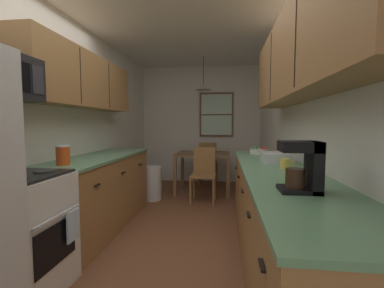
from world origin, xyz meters
TOP-DOWN VIEW (x-y plane):
  - ground_plane at (0.00, 1.00)m, footprint 12.00×12.00m
  - wall_left at (-1.35, 1.00)m, footprint 0.10×9.00m
  - wall_right at (1.35, 1.00)m, footprint 0.10×9.00m
  - wall_back at (0.00, 3.65)m, footprint 4.40×0.10m
  - ceiling_slab at (0.00, 1.00)m, footprint 4.40×9.00m
  - stove_range at (-0.99, -0.53)m, footprint 0.66×0.65m
  - counter_left at (-1.00, 0.79)m, footprint 0.64×2.00m
  - upper_cabinets_left at (-1.14, 0.74)m, footprint 0.33×2.08m
  - counter_right at (1.00, 0.08)m, footprint 0.64×3.10m
  - upper_cabinets_right at (1.14, 0.03)m, footprint 0.33×2.78m
  - dining_table at (0.13, 2.72)m, footprint 0.99×0.88m
  - dining_chair_near at (0.19, 2.07)m, footprint 0.41×0.41m
  - dining_chair_far at (0.18, 3.36)m, footprint 0.42×0.42m
  - pendant_light at (0.13, 2.72)m, footprint 0.31×0.31m
  - back_window at (0.35, 3.58)m, footprint 0.74×0.05m
  - trash_bin at (-0.70, 2.07)m, footprint 0.34×0.34m
  - storage_canister at (-1.00, 0.08)m, footprint 0.13×0.13m
  - dish_towel at (-0.64, -0.37)m, footprint 0.02×0.16m
  - coffee_maker at (0.98, -0.68)m, footprint 0.22×0.18m
  - mug_by_coffeemaker at (1.06, 0.11)m, footprint 0.13×0.09m
  - fruit_bowl at (0.99, 1.29)m, footprint 0.25×0.25m
  - dish_rack at (1.05, 0.49)m, footprint 0.28×0.34m
  - table_serving_bowl at (0.15, 2.69)m, footprint 0.20×0.20m

SIDE VIEW (x-z plane):
  - ground_plane at x=0.00m, z-range 0.00..0.00m
  - trash_bin at x=-0.70m, z-range 0.00..0.57m
  - counter_right at x=1.00m, z-range 0.00..0.90m
  - counter_left at x=-1.00m, z-range 0.00..0.90m
  - stove_range at x=-0.99m, z-range -0.08..1.02m
  - dish_towel at x=-0.64m, z-range 0.38..0.62m
  - dining_chair_near at x=0.19m, z-range 0.05..0.95m
  - dining_chair_far at x=0.18m, z-range 0.05..0.95m
  - dining_table at x=0.13m, z-range 0.26..1.00m
  - table_serving_bowl at x=0.15m, z-range 0.74..0.80m
  - fruit_bowl at x=0.99m, z-range 0.89..0.98m
  - mug_by_coffeemaker at x=1.06m, z-range 0.90..0.99m
  - dish_rack at x=1.05m, z-range 0.90..1.00m
  - storage_canister at x=-1.00m, z-range 0.90..1.09m
  - coffee_maker at x=0.98m, z-range 0.91..1.20m
  - wall_left at x=-1.35m, z-range 0.00..2.55m
  - wall_right at x=1.35m, z-range 0.00..2.55m
  - wall_back at x=0.00m, z-range 0.00..2.55m
  - back_window at x=0.35m, z-range 1.01..1.98m
  - upper_cabinets_left at x=-1.14m, z-range 1.48..2.11m
  - upper_cabinets_right at x=1.14m, z-range 1.50..2.22m
  - pendant_light at x=0.13m, z-range 1.67..2.29m
  - ceiling_slab at x=0.00m, z-range 2.55..2.63m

